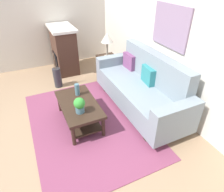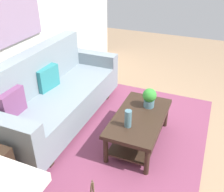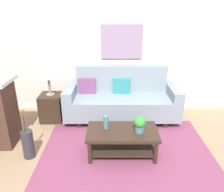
% 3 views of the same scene
% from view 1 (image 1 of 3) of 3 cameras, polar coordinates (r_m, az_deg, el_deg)
% --- Properties ---
extents(ground_plane, '(9.77, 9.77, 0.00)m').
position_cam_1_polar(ground_plane, '(3.55, -14.70, -9.80)').
color(ground_plane, '#9E7F60').
extents(wall_back, '(5.77, 0.10, 2.70)m').
position_cam_1_polar(wall_back, '(3.71, 17.40, 16.03)').
color(wall_back, silver).
rests_on(wall_back, ground_plane).
extents(wall_left, '(0.10, 5.11, 2.70)m').
position_cam_1_polar(wall_left, '(5.72, -17.84, 21.69)').
color(wall_left, silver).
rests_on(wall_left, ground_plane).
extents(area_rug, '(2.73, 1.92, 0.01)m').
position_cam_1_polar(area_rug, '(3.62, -6.97, -7.67)').
color(area_rug, '#843D5B').
rests_on(area_rug, ground_plane).
extents(couch, '(2.28, 0.84, 1.08)m').
position_cam_1_polar(couch, '(3.80, 8.57, 2.30)').
color(couch, gray).
rests_on(couch, ground_plane).
extents(throw_pillow_plum, '(0.36, 0.13, 0.32)m').
position_cam_1_polar(throw_pillow_plum, '(4.28, 5.12, 10.02)').
color(throw_pillow_plum, '#7A4270').
rests_on(throw_pillow_plum, couch).
extents(throw_pillow_teal, '(0.37, 0.16, 0.32)m').
position_cam_1_polar(throw_pillow_teal, '(3.74, 10.51, 5.97)').
color(throw_pillow_teal, teal).
rests_on(throw_pillow_teal, couch).
extents(coffee_table, '(1.10, 0.60, 0.43)m').
position_cam_1_polar(coffee_table, '(3.46, -9.58, -3.53)').
color(coffee_table, '#332319').
rests_on(coffee_table, ground_plane).
extents(tabletop_vase, '(0.08, 0.08, 0.22)m').
position_cam_1_polar(tabletop_vase, '(3.56, -10.10, 1.88)').
color(tabletop_vase, slate).
rests_on(tabletop_vase, coffee_table).
extents(potted_plant_tabletop, '(0.18, 0.18, 0.26)m').
position_cam_1_polar(potted_plant_tabletop, '(3.10, -9.44, -2.53)').
color(potted_plant_tabletop, slate).
rests_on(potted_plant_tabletop, coffee_table).
extents(side_table, '(0.44, 0.44, 0.56)m').
position_cam_1_polar(side_table, '(4.95, -1.34, 8.42)').
color(side_table, '#332319').
rests_on(side_table, ground_plane).
extents(table_lamp, '(0.28, 0.28, 0.57)m').
position_cam_1_polar(table_lamp, '(4.69, -1.45, 16.35)').
color(table_lamp, gray).
rests_on(table_lamp, side_table).
extents(fireplace, '(1.02, 0.58, 1.16)m').
position_cam_1_polar(fireplace, '(5.37, -13.80, 13.04)').
color(fireplace, '#472D23').
rests_on(fireplace, ground_plane).
extents(floor_vase, '(0.18, 0.18, 0.46)m').
position_cam_1_polar(floor_vase, '(4.72, -15.58, 5.17)').
color(floor_vase, '#2D2D33').
rests_on(floor_vase, ground_plane).
extents(floor_vase_branch_a, '(0.02, 0.02, 0.36)m').
position_cam_1_polar(floor_vase_branch_a, '(4.54, -16.31, 9.62)').
color(floor_vase_branch_a, brown).
rests_on(floor_vase_branch_a, floor_vase).
extents(floor_vase_branch_b, '(0.03, 0.05, 0.36)m').
position_cam_1_polar(floor_vase_branch_b, '(4.57, -16.17, 9.80)').
color(floor_vase_branch_b, brown).
rests_on(floor_vase_branch_b, floor_vase).
extents(floor_vase_branch_c, '(0.04, 0.03, 0.36)m').
position_cam_1_polar(floor_vase_branch_c, '(4.56, -16.60, 9.71)').
color(floor_vase_branch_c, brown).
rests_on(floor_vase_branch_c, floor_vase).
extents(framed_painting, '(0.87, 0.03, 0.70)m').
position_cam_1_polar(framed_painting, '(3.65, 16.60, 18.79)').
color(framed_painting, gray).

